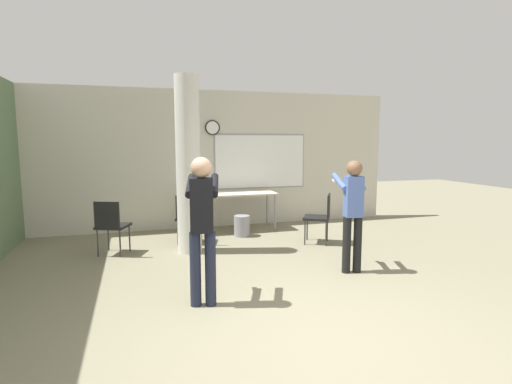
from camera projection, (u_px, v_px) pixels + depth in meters
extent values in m
plane|color=gray|center=(310.00, 340.00, 3.60)|extent=(24.00, 24.00, 0.00)
cube|color=beige|center=(208.00, 160.00, 8.22)|extent=(8.00, 0.12, 2.80)
cylinder|color=black|center=(212.00, 128.00, 8.09)|extent=(0.30, 0.03, 0.30)
cylinder|color=white|center=(213.00, 128.00, 8.08)|extent=(0.26, 0.01, 0.25)
cube|color=#99999E|center=(260.00, 161.00, 8.49)|extent=(2.01, 0.01, 1.16)
cube|color=white|center=(260.00, 161.00, 8.48)|extent=(1.95, 0.02, 1.10)
cylinder|color=silver|center=(188.00, 165.00, 6.31)|extent=(0.38, 0.38, 2.80)
cube|color=beige|center=(230.00, 194.00, 7.91)|extent=(1.84, 0.62, 0.03)
cylinder|color=gray|center=(189.00, 217.00, 7.47)|extent=(0.04, 0.04, 0.72)
cylinder|color=gray|center=(275.00, 213.00, 7.97)|extent=(0.04, 0.04, 0.72)
cylinder|color=gray|center=(185.00, 213.00, 7.95)|extent=(0.04, 0.04, 0.72)
cylinder|color=gray|center=(267.00, 208.00, 8.45)|extent=(0.04, 0.04, 0.72)
cylinder|color=silver|center=(208.00, 190.00, 7.72)|extent=(0.06, 0.06, 0.16)
cylinder|color=silver|center=(208.00, 184.00, 7.70)|extent=(0.02, 0.02, 0.07)
cylinder|color=gray|center=(242.00, 226.00, 7.51)|extent=(0.30, 0.30, 0.39)
cube|color=black|center=(317.00, 218.00, 6.98)|extent=(0.60, 0.60, 0.04)
cube|color=black|center=(329.00, 206.00, 6.90)|extent=(0.23, 0.36, 0.40)
cylinder|color=#333333|center=(307.00, 228.00, 7.22)|extent=(0.02, 0.02, 0.43)
cylinder|color=#333333|center=(305.00, 233.00, 6.88)|extent=(0.02, 0.02, 0.43)
cylinder|color=#333333|center=(327.00, 229.00, 7.14)|extent=(0.02, 0.02, 0.43)
cylinder|color=#333333|center=(326.00, 234.00, 6.79)|extent=(0.02, 0.02, 0.43)
cube|color=black|center=(113.00, 226.00, 6.30)|extent=(0.57, 0.57, 0.04)
cube|color=black|center=(107.00, 215.00, 6.07)|extent=(0.38, 0.18, 0.40)
cylinder|color=#333333|center=(130.00, 238.00, 6.49)|extent=(0.02, 0.02, 0.43)
cylinder|color=#333333|center=(108.00, 238.00, 6.52)|extent=(0.02, 0.02, 0.43)
cylinder|color=#333333|center=(120.00, 244.00, 6.14)|extent=(0.02, 0.02, 0.43)
cylinder|color=#333333|center=(98.00, 243.00, 6.17)|extent=(0.02, 0.02, 0.43)
cube|color=black|center=(190.00, 218.00, 6.98)|extent=(0.54, 0.54, 0.04)
cube|color=black|center=(187.00, 207.00, 6.75)|extent=(0.39, 0.14, 0.40)
cylinder|color=#333333|center=(201.00, 228.00, 7.19)|extent=(0.02, 0.02, 0.43)
cylinder|color=#333333|center=(181.00, 229.00, 7.19)|extent=(0.02, 0.02, 0.43)
cylinder|color=#333333|center=(199.00, 233.00, 6.84)|extent=(0.02, 0.02, 0.43)
cylinder|color=#333333|center=(178.00, 233.00, 6.83)|extent=(0.02, 0.02, 0.43)
cylinder|color=black|center=(357.00, 245.00, 5.42)|extent=(0.11, 0.11, 0.77)
cylinder|color=black|center=(347.00, 245.00, 5.41)|extent=(0.11, 0.11, 0.77)
cube|color=#4C66AD|center=(354.00, 197.00, 5.33)|extent=(0.25, 0.21, 0.55)
sphere|color=brown|center=(354.00, 168.00, 5.28)|extent=(0.21, 0.21, 0.21)
cylinder|color=#4C66AD|center=(357.00, 182.00, 5.54)|extent=(0.16, 0.49, 0.22)
cylinder|color=#4C66AD|center=(340.00, 182.00, 5.51)|extent=(0.16, 0.49, 0.22)
cube|color=white|center=(335.00, 180.00, 5.72)|extent=(0.06, 0.13, 0.04)
cylinder|color=#1E2338|center=(210.00, 269.00, 4.33)|extent=(0.12, 0.12, 0.82)
cylinder|color=#1E2338|center=(195.00, 269.00, 4.31)|extent=(0.12, 0.12, 0.82)
cube|color=black|center=(202.00, 205.00, 4.23)|extent=(0.27, 0.23, 0.58)
sphere|color=tan|center=(201.00, 167.00, 4.18)|extent=(0.22, 0.22, 0.22)
cylinder|color=black|center=(214.00, 185.00, 4.45)|extent=(0.19, 0.52, 0.23)
cylinder|color=black|center=(191.00, 185.00, 4.42)|extent=(0.19, 0.52, 0.23)
cube|color=white|center=(192.00, 183.00, 4.65)|extent=(0.06, 0.13, 0.04)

